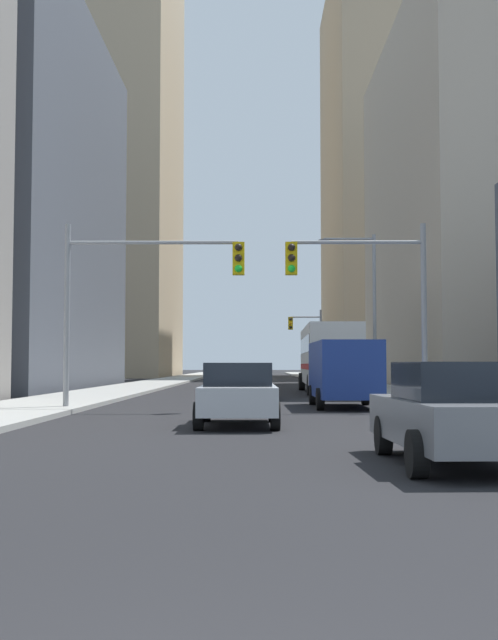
{
  "coord_description": "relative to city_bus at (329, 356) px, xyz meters",
  "views": [
    {
      "loc": [
        0.35,
        -2.69,
        1.49
      ],
      "look_at": [
        0.0,
        35.68,
        3.66
      ],
      "focal_mm": 43.9,
      "sensor_mm": 36.0,
      "label": 1
    }
  ],
  "objects": [
    {
      "name": "sidewalk_left",
      "position": [
        -11.21,
        12.08,
        -1.85
      ],
      "size": [
        3.94,
        160.0,
        0.15
      ],
      "primitive_type": "cube",
      "color": "#9E9E99",
      "rests_on": "ground"
    },
    {
      "name": "sedan_grey",
      "position": [
        -0.81,
        -29.05,
        -1.16
      ],
      "size": [
        1.96,
        4.27,
        1.52
      ],
      "color": "slate",
      "rests_on": "ground"
    },
    {
      "name": "traffic_signal_near_right",
      "position": [
        -0.35,
        -15.68,
        2.15
      ],
      "size": [
        4.52,
        0.44,
        6.0
      ],
      "color": "gray",
      "rests_on": "ground"
    },
    {
      "name": "traffic_signal_far_right",
      "position": [
        0.45,
        24.12,
        2.06
      ],
      "size": [
        2.79,
        0.44,
        6.0
      ],
      "color": "gray",
      "rests_on": "ground"
    },
    {
      "name": "sedan_silver",
      "position": [
        -4.2,
        -21.65,
        -1.16
      ],
      "size": [
        1.95,
        4.22,
        1.52
      ],
      "color": "#B7BABF",
      "rests_on": "ground"
    },
    {
      "name": "street_lamp_right",
      "position": [
        1.26,
        -4.58,
        2.64
      ],
      "size": [
        2.69,
        0.32,
        7.5
      ],
      "color": "gray",
      "rests_on": "ground"
    },
    {
      "name": "cargo_van_blue",
      "position": [
        -0.74,
        -13.62,
        -0.64
      ],
      "size": [
        2.16,
        5.24,
        2.26
      ],
      "color": "navy",
      "rests_on": "ground"
    },
    {
      "name": "building_right_far_highrise",
      "position": [
        12.31,
        53.89,
        22.62
      ],
      "size": [
        14.04,
        27.95,
        49.1
      ],
      "primitive_type": "cube",
      "color": "tan",
      "rests_on": "ground"
    },
    {
      "name": "city_bus",
      "position": [
        0.0,
        0.0,
        0.0
      ],
      "size": [
        2.76,
        11.55,
        3.4
      ],
      "color": "silver",
      "rests_on": "ground"
    },
    {
      "name": "sedan_navy",
      "position": [
        -4.16,
        -6.89,
        -1.16
      ],
      "size": [
        1.95,
        4.22,
        1.52
      ],
      "color": "#141E4C",
      "rests_on": "ground"
    },
    {
      "name": "building_left_far_tower",
      "position": [
        -25.08,
        53.77,
        27.03
      ],
      "size": [
        22.35,
        26.71,
        57.91
      ],
      "primitive_type": "cube",
      "color": "tan",
      "rests_on": "ground"
    },
    {
      "name": "sidewalk_right",
      "position": [
        2.97,
        12.08,
        -1.85
      ],
      "size": [
        3.94,
        160.0,
        0.15
      ],
      "primitive_type": "cube",
      "color": "#9E9E99",
      "rests_on": "ground"
    },
    {
      "name": "traffic_signal_near_left",
      "position": [
        -7.3,
        -15.68,
        2.2
      ],
      "size": [
        5.79,
        0.44,
        6.0
      ],
      "color": "gray",
      "rests_on": "ground"
    }
  ]
}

